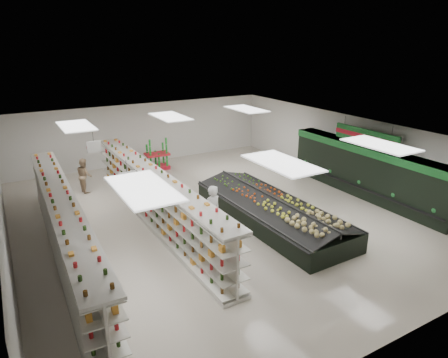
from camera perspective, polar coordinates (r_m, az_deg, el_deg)
floor at (r=15.46m, az=-1.43°, el=-5.11°), size 16.00×16.00×0.00m
ceiling at (r=14.43m, az=-1.54°, el=6.53°), size 14.00×16.00×0.02m
wall_back at (r=21.98m, az=-11.54°, el=6.39°), size 14.00×0.02×3.20m
wall_front at (r=9.33m, az=23.38°, el=-13.53°), size 14.00×0.02×3.20m
wall_left at (r=13.30m, az=-29.14°, el=-4.45°), size 0.02×16.00×3.20m
wall_right at (r=19.06m, az=17.39°, el=3.89°), size 0.02×16.00×3.20m
produce_wall_case at (r=17.87m, az=19.71°, el=1.42°), size 0.93×8.00×2.20m
aisle_sign_near at (r=11.38m, az=-13.64°, el=0.04°), size 0.52×0.06×0.75m
aisle_sign_far at (r=15.12m, az=-18.07°, el=4.42°), size 0.52×0.06×0.75m
hortifruti_banner at (r=17.30m, az=19.61°, el=5.72°), size 0.12×3.20×0.95m
gondola_left at (r=13.18m, az=-21.73°, el=-6.84°), size 1.11×11.30×1.96m
gondola_center at (r=14.72m, az=-9.94°, el=-2.92°), size 1.04×11.29×1.95m
produce_island at (r=14.82m, az=6.67°, el=-4.38°), size 2.64×6.96×1.03m
soda_endcap at (r=20.84m, az=-9.54°, el=3.35°), size 1.23×0.86×1.52m
shopper_main at (r=13.26m, az=-1.73°, el=-4.88°), size 0.79×0.62×1.93m
shopper_background at (r=18.51m, az=-19.31°, el=0.51°), size 0.55×0.79×1.52m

